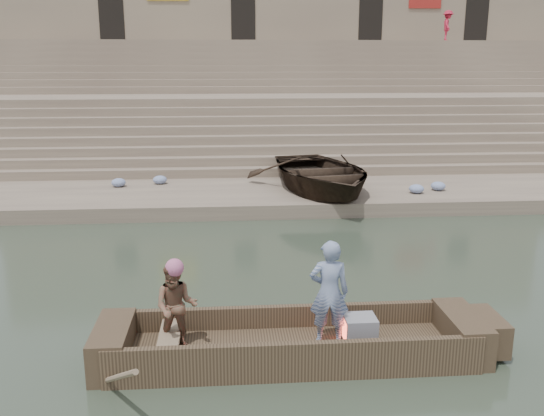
{
  "coord_description": "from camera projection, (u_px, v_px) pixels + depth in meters",
  "views": [
    {
      "loc": [
        -3.12,
        -9.58,
        4.25
      ],
      "look_at": [
        -2.22,
        1.77,
        1.4
      ],
      "focal_mm": 39.18,
      "sensor_mm": 36.0,
      "label": 1
    }
  ],
  "objects": [
    {
      "name": "ground",
      "position": [
        404.0,
        306.0,
        10.53
      ],
      "size": [
        120.0,
        120.0,
        0.0
      ],
      "primitive_type": "plane",
      "color": "#2B3729",
      "rests_on": "ground"
    },
    {
      "name": "lower_landing",
      "position": [
        328.0,
        195.0,
        18.22
      ],
      "size": [
        32.0,
        4.0,
        0.4
      ],
      "primitive_type": "cube",
      "color": "gray",
      "rests_on": "ground"
    },
    {
      "name": "mid_landing",
      "position": [
        298.0,
        129.0,
        25.18
      ],
      "size": [
        32.0,
        3.0,
        2.8
      ],
      "primitive_type": "cube",
      "color": "gray",
      "rests_on": "ground"
    },
    {
      "name": "upper_landing",
      "position": [
        282.0,
        92.0,
        31.66
      ],
      "size": [
        32.0,
        3.0,
        5.2
      ],
      "primitive_type": "cube",
      "color": "gray",
      "rests_on": "ground"
    },
    {
      "name": "ghat_steps",
      "position": [
        294.0,
        116.0,
        26.72
      ],
      "size": [
        32.0,
        11.0,
        5.2
      ],
      "color": "gray",
      "rests_on": "ground"
    },
    {
      "name": "building_wall",
      "position": [
        276.0,
        36.0,
        34.79
      ],
      "size": [
        32.0,
        5.07,
        11.2
      ],
      "color": "gray",
      "rests_on": "ground"
    },
    {
      "name": "main_rowboat",
      "position": [
        291.0,
        351.0,
        8.66
      ],
      "size": [
        5.0,
        1.3,
        0.22
      ],
      "primitive_type": "cube",
      "color": "brown",
      "rests_on": "ground"
    },
    {
      "name": "rowboat_trim",
      "position": [
        306.0,
        339.0,
        8.62
      ],
      "size": [
        6.04,
        2.63,
        1.96
      ],
      "color": "brown",
      "rests_on": "ground"
    },
    {
      "name": "standing_man",
      "position": [
        329.0,
        292.0,
        8.52
      ],
      "size": [
        0.6,
        0.43,
        1.56
      ],
      "primitive_type": "imported",
      "rotation": [
        0.0,
        0.0,
        3.04
      ],
      "color": "navy",
      "rests_on": "main_rowboat"
    },
    {
      "name": "rowing_man",
      "position": [
        176.0,
        307.0,
        8.37
      ],
      "size": [
        0.65,
        0.53,
        1.29
      ],
      "primitive_type": "imported",
      "rotation": [
        0.0,
        0.0,
        -0.06
      ],
      "color": "#216540",
      "rests_on": "main_rowboat"
    },
    {
      "name": "television",
      "position": [
        359.0,
        330.0,
        8.66
      ],
      "size": [
        0.46,
        0.42,
        0.4
      ],
      "color": "gray",
      "rests_on": "main_rowboat"
    },
    {
      "name": "beached_rowboat",
      "position": [
        320.0,
        173.0,
        17.82
      ],
      "size": [
        4.64,
        5.87,
        1.1
      ],
      "primitive_type": "imported",
      "rotation": [
        0.0,
        0.0,
        0.17
      ],
      "color": "#2D2116",
      "rests_on": "lower_landing"
    },
    {
      "name": "pedestrian",
      "position": [
        448.0,
        26.0,
        30.64
      ],
      "size": [
        0.83,
        1.11,
        1.53
      ],
      "primitive_type": "imported",
      "rotation": [
        0.0,
        0.0,
        1.28
      ],
      "color": "#B91F37",
      "rests_on": "upper_landing"
    },
    {
      "name": "cloth_bundles",
      "position": [
        280.0,
        184.0,
        18.24
      ],
      "size": [
        10.2,
        2.44,
        0.26
      ],
      "color": "#3F5999",
      "rests_on": "lower_landing"
    }
  ]
}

